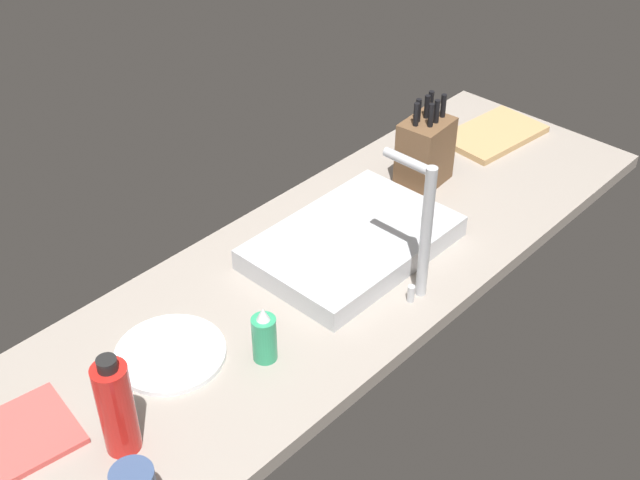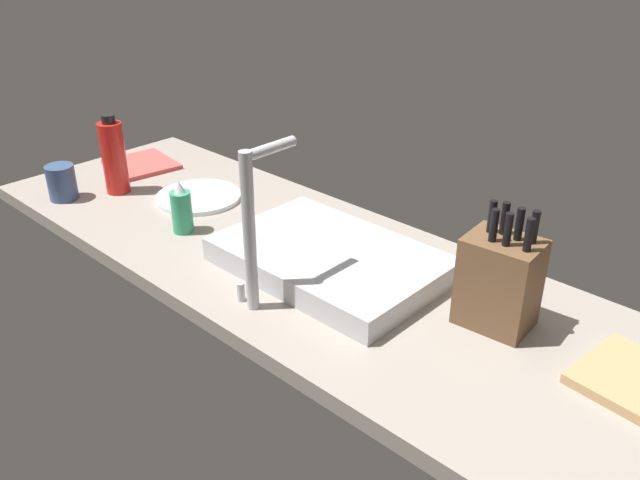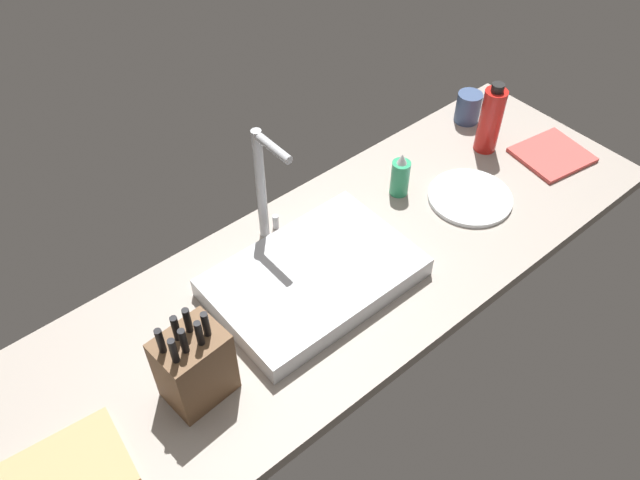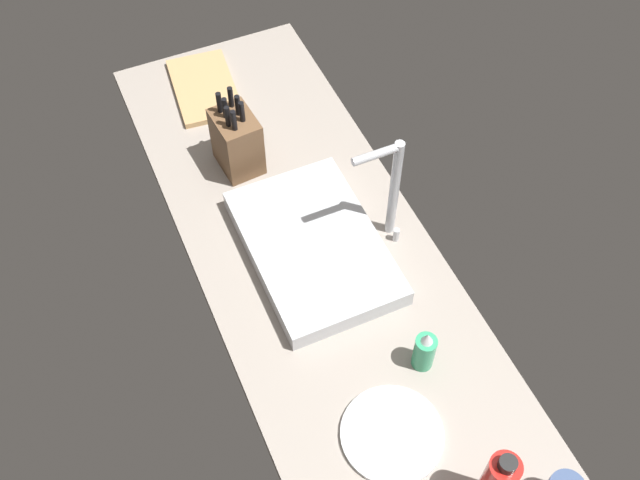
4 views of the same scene
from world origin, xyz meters
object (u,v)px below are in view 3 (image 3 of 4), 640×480
object	(u,v)px
knife_block	(194,366)
dish_towel	(552,155)
sink_basin	(313,277)
faucet	(264,181)
soap_bottle	(400,177)
dinner_plate	(470,197)
water_bottle	(490,120)
coffee_mug	(468,107)

from	to	relation	value
knife_block	dish_towel	distance (cm)	117.55
sink_basin	dish_towel	xyz separation A→B (cm)	(81.75, -7.25, -2.01)
faucet	soap_bottle	distance (cm)	39.75
dinner_plate	dish_towel	world-z (taller)	same
knife_block	dish_towel	xyz separation A→B (cm)	(117.24, -0.33, -8.50)
knife_block	faucet	bearing A→B (deg)	30.73
water_bottle	coffee_mug	bearing A→B (deg)	63.28
soap_bottle	dinner_plate	xyz separation A→B (cm)	(12.57, -14.05, -4.92)
sink_basin	water_bottle	distance (cm)	70.81
dish_towel	coffee_mug	xyz separation A→B (cm)	(-5.50, 27.23, 4.01)
soap_bottle	dish_towel	bearing A→B (deg)	-21.35
water_bottle	soap_bottle	bearing A→B (deg)	175.84
sink_basin	dinner_plate	world-z (taller)	sink_basin
soap_bottle	coffee_mug	world-z (taller)	soap_bottle
sink_basin	faucet	distance (cm)	24.86
dinner_plate	water_bottle	bearing A→B (deg)	30.69
coffee_mug	dinner_plate	bearing A→B (deg)	-137.13
sink_basin	dish_towel	size ratio (longest dim) A/B	2.47
dinner_plate	dish_towel	size ratio (longest dim) A/B	1.18
sink_basin	dinner_plate	xyz separation A→B (cm)	(50.31, -4.09, -2.01)
faucet	dinner_plate	bearing A→B (deg)	-25.49
faucet	dinner_plate	xyz separation A→B (cm)	(49.07, -23.39, -17.63)
soap_bottle	coffee_mug	bearing A→B (deg)	14.59
sink_basin	dish_towel	world-z (taller)	sink_basin
faucet	coffee_mug	size ratio (longest dim) A/B	3.46
faucet	dish_towel	size ratio (longest dim) A/B	1.69
coffee_mug	dish_towel	bearing A→B (deg)	-78.58
coffee_mug	sink_basin	bearing A→B (deg)	-165.31
water_bottle	dinner_plate	distance (cm)	24.74
knife_block	coffee_mug	distance (cm)	115.02
faucet	coffee_mug	distance (cm)	76.23
water_bottle	faucet	bearing A→B (deg)	170.35
faucet	dinner_plate	world-z (taller)	faucet
sink_basin	faucet	xyz separation A→B (cm)	(1.24, 19.30, 15.63)
faucet	sink_basin	bearing A→B (deg)	-93.69
sink_basin	coffee_mug	distance (cm)	78.85
coffee_mug	faucet	bearing A→B (deg)	-179.48
knife_block	coffee_mug	bearing A→B (deg)	8.76
knife_block	dinner_plate	distance (cm)	86.27
coffee_mug	knife_block	bearing A→B (deg)	-166.46
dinner_plate	sink_basin	bearing A→B (deg)	175.35
sink_basin	knife_block	bearing A→B (deg)	-168.97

